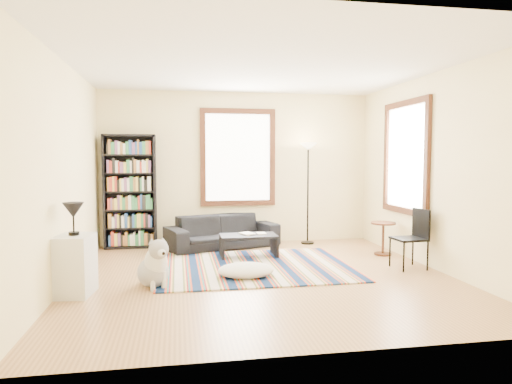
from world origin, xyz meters
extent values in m
cube|color=#AD804F|center=(0.00, 0.00, -0.05)|extent=(5.00, 5.00, 0.10)
cube|color=white|center=(0.00, 0.00, 2.85)|extent=(5.00, 5.00, 0.10)
cube|color=#FFF3AB|center=(0.00, 2.55, 1.40)|extent=(5.00, 0.10, 2.80)
cube|color=#FFF3AB|center=(0.00, -2.55, 1.40)|extent=(5.00, 0.10, 2.80)
cube|color=#FFF3AB|center=(-2.55, 0.00, 1.40)|extent=(0.10, 5.00, 2.80)
cube|color=#FFF3AB|center=(2.55, 0.00, 1.40)|extent=(0.10, 5.00, 2.80)
cube|color=white|center=(0.00, 2.47, 1.60)|extent=(1.20, 0.06, 1.60)
cube|color=white|center=(2.47, 0.80, 1.60)|extent=(0.06, 1.20, 1.60)
cube|color=#0D2043|center=(-0.03, 0.51, 0.01)|extent=(2.77, 2.22, 0.02)
imported|color=black|center=(-0.33, 2.05, 0.29)|extent=(1.35, 2.10, 0.57)
cube|color=black|center=(-1.94, 2.32, 1.00)|extent=(0.90, 0.30, 2.00)
cube|color=black|center=(0.00, 1.21, 0.18)|extent=(1.02, 0.81, 0.36)
imported|color=beige|center=(-0.10, 1.21, 0.37)|extent=(0.30, 0.26, 0.02)
imported|color=beige|center=(0.15, 1.26, 0.37)|extent=(0.15, 0.20, 0.01)
ellipsoid|color=beige|center=(-0.23, -0.03, 0.09)|extent=(0.92, 0.83, 0.19)
cylinder|color=#431C10|center=(2.20, 0.98, 0.27)|extent=(0.44, 0.44, 0.54)
cube|color=black|center=(2.15, 0.05, 0.43)|extent=(0.45, 0.43, 0.86)
cube|color=silver|center=(-2.30, -0.47, 0.35)|extent=(0.44, 0.54, 0.70)
camera|label=1|loc=(-1.12, -5.95, 1.59)|focal=32.00mm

